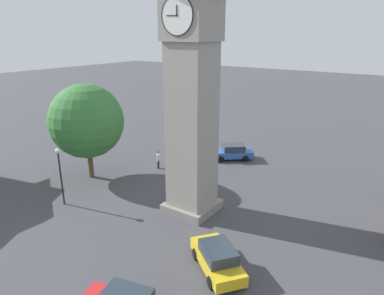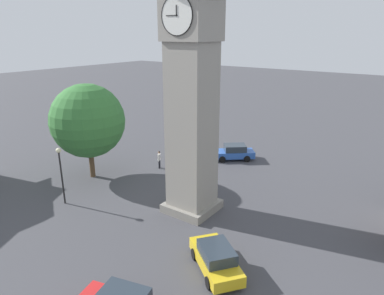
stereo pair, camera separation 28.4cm
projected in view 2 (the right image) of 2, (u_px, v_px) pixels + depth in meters
name	position (u px, v px, depth m)	size (l,w,h in m)	color
ground_plane	(192.00, 210.00, 25.04)	(200.00, 200.00, 0.00)	#424247
clock_tower	(192.00, 32.00, 21.18)	(3.99, 3.99, 20.86)	gray
car_blue_kerb	(216.00, 258.00, 18.41)	(4.30, 3.86, 1.53)	gold
car_red_corner	(234.00, 152.00, 34.72)	(4.26, 3.92, 1.53)	#2D5BB7
pedestrian	(159.00, 158.00, 32.37)	(0.35, 0.52, 1.69)	black
tree	(88.00, 121.00, 29.21)	(6.26, 6.26, 8.21)	brown
lamp_post	(60.00, 166.00, 25.02)	(0.36, 0.36, 4.37)	black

